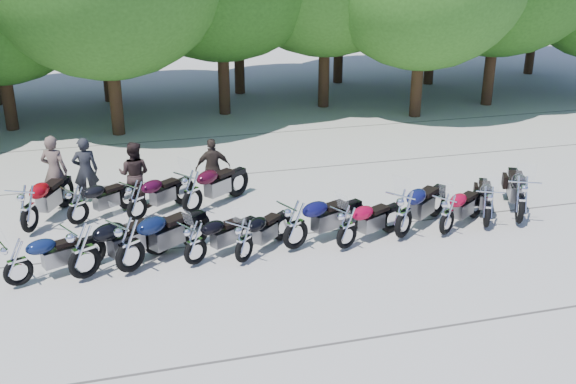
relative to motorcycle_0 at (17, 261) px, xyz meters
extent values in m
plane|color=#9F9C90|center=(5.82, -0.49, -0.59)|extent=(90.00, 90.00, 0.00)
cylinder|color=#3A2614|center=(-1.43, 12.35, 1.07)|extent=(0.44, 0.44, 3.31)
cylinder|color=#3A2614|center=(2.25, 10.75, 1.38)|extent=(0.44, 0.44, 3.93)
cylinder|color=#3A2614|center=(6.36, 12.60, 1.48)|extent=(0.44, 0.44, 4.13)
cylinder|color=#3A2614|center=(10.43, 12.71, 1.46)|extent=(0.44, 0.44, 4.09)
cylinder|color=#3A2614|center=(13.37, 10.32, 1.22)|extent=(0.44, 0.44, 3.62)
cylinder|color=#3A2614|center=(17.02, 11.29, 1.40)|extent=(0.44, 0.44, 3.98)
cylinder|color=#3A2614|center=(2.06, 15.93, 1.12)|extent=(0.44, 0.44, 3.42)
cylinder|color=#3A2614|center=(7.62, 15.97, 1.19)|extent=(0.44, 0.44, 3.56)
cylinder|color=#3A2614|center=(12.51, 16.98, 1.29)|extent=(0.44, 0.44, 3.76)
cylinder|color=#3A2614|center=(16.50, 15.60, 1.23)|extent=(0.44, 0.44, 3.63)
cylinder|color=#3A2614|center=(22.43, 16.53, 1.60)|extent=(0.44, 0.44, 4.37)
imported|color=brown|center=(0.52, 4.40, 0.35)|extent=(0.81, 0.68, 1.88)
imported|color=black|center=(2.49, 3.83, 0.27)|extent=(1.02, 0.92, 1.72)
imported|color=#2B231D|center=(4.54, 3.97, 0.22)|extent=(0.95, 0.40, 1.61)
imported|color=black|center=(1.28, 4.40, 0.30)|extent=(0.66, 0.45, 1.77)
camera|label=1|loc=(2.12, -12.87, 6.09)|focal=42.00mm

